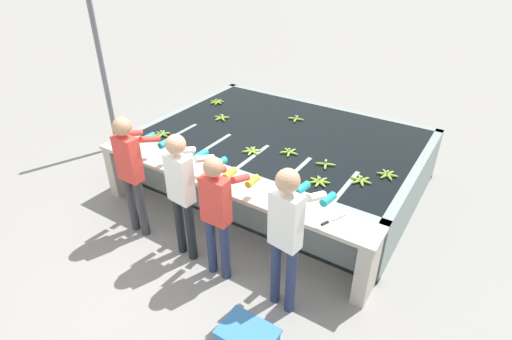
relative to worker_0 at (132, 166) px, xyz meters
name	(u,v)px	position (x,y,z in m)	size (l,w,h in m)	color
ground_plane	(214,242)	(1.00, 0.32, -1.03)	(80.00, 80.00, 0.00)	gray
wash_tank	(284,157)	(1.00, 2.20, -0.60)	(4.16, 2.89, 0.87)	gray
work_ledge	(222,197)	(1.00, 0.54, -0.42)	(4.16, 0.45, 0.87)	#B7B2A3
worker_0	(132,166)	(0.00, 0.00, 0.00)	(0.41, 0.72, 1.71)	#38383D
worker_1	(183,186)	(0.86, 0.00, 0.00)	(0.45, 0.73, 1.70)	#1E2328
worker_2	(218,208)	(1.40, -0.04, -0.07)	(0.41, 0.71, 1.61)	navy
worker_3	(287,228)	(2.28, -0.05, 0.03)	(0.47, 0.74, 1.75)	navy
banana_bunch_floating_0	(289,152)	(1.38, 1.65, -0.14)	(0.27, 0.28, 0.08)	#7FAD33
banana_bunch_floating_1	(161,134)	(-0.57, 1.09, -0.14)	(0.28, 0.27, 0.08)	#75A333
banana_bunch_floating_2	(252,151)	(0.91, 1.39, -0.14)	(0.28, 0.28, 0.08)	#93BC3D
banana_bunch_floating_3	(221,118)	(-0.18, 2.10, -0.14)	(0.27, 0.28, 0.08)	#93BC3D
banana_bunch_floating_4	(387,175)	(2.74, 1.80, -0.14)	(0.28, 0.28, 0.08)	#7FAD33
banana_bunch_floating_5	(325,164)	(1.95, 1.61, -0.14)	(0.27, 0.27, 0.08)	#7FAD33
banana_bunch_floating_6	(319,181)	(2.07, 1.17, -0.14)	(0.28, 0.28, 0.08)	#7FAD33
banana_bunch_floating_7	(296,119)	(0.90, 2.75, -0.14)	(0.28, 0.28, 0.08)	#93BC3D
banana_bunch_floating_8	(217,102)	(-0.69, 2.64, -0.14)	(0.28, 0.27, 0.08)	#7FAD33
banana_bunch_floating_9	(361,180)	(2.50, 1.48, -0.14)	(0.28, 0.26, 0.08)	#8CB738
knife_0	(330,221)	(2.51, 0.51, -0.15)	(0.16, 0.33, 0.02)	silver
knife_1	(177,167)	(0.32, 0.46, -0.15)	(0.32, 0.20, 0.02)	silver
support_post_left	(102,65)	(-2.27, 1.50, 0.57)	(0.09, 0.09, 3.20)	slate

